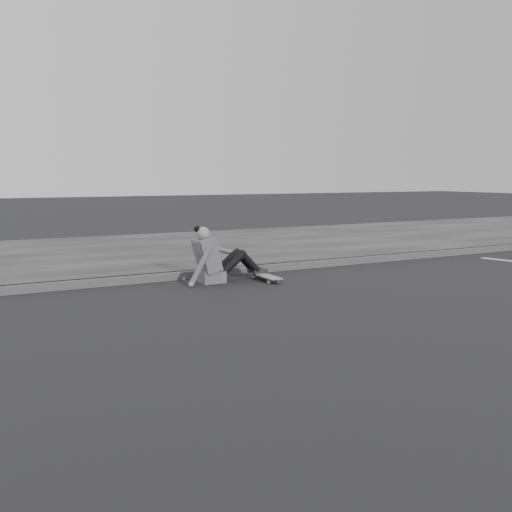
{
  "coord_description": "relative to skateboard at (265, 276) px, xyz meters",
  "views": [
    {
      "loc": [
        -6.78,
        -5.84,
        1.62
      ],
      "look_at": [
        -3.09,
        1.2,
        0.5
      ],
      "focal_mm": 40.0,
      "sensor_mm": 36.0,
      "label": 1
    }
  ],
  "objects": [
    {
      "name": "sidewalk",
      "position": [
        2.59,
        3.75,
        -0.01
      ],
      "size": [
        24.0,
        6.0,
        0.12
      ],
      "primitive_type": "cube",
      "color": "#353535",
      "rests_on": "ground"
    },
    {
      "name": "seated_woman",
      "position": [
        -0.73,
        0.25,
        0.29
      ],
      "size": [
        1.38,
        0.46,
        0.88
      ],
      "color": "#58585B",
      "rests_on": "ground"
    },
    {
      "name": "ground",
      "position": [
        2.59,
        -1.85,
        -0.07
      ],
      "size": [
        80.0,
        80.0,
        0.0
      ],
      "primitive_type": "plane",
      "color": "black",
      "rests_on": "ground"
    },
    {
      "name": "curb",
      "position": [
        2.59,
        0.73,
        -0.01
      ],
      "size": [
        24.0,
        0.16,
        0.12
      ],
      "primitive_type": "cube",
      "color": "#4B4B4B",
      "rests_on": "ground"
    },
    {
      "name": "skateboard",
      "position": [
        0.0,
        0.0,
        0.0
      ],
      "size": [
        0.2,
        0.78,
        0.09
      ],
      "color": "#A1A19B",
      "rests_on": "ground"
    }
  ]
}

